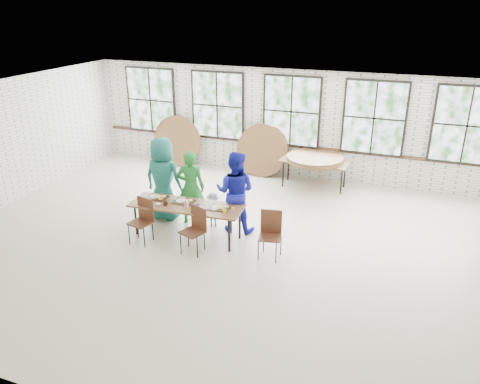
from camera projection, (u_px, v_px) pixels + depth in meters
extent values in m
plane|color=#C2B49A|center=(233.00, 246.00, 9.68)|extent=(12.00, 12.00, 0.00)
plane|color=white|center=(232.00, 101.00, 8.53)|extent=(12.00, 12.00, 0.00)
plane|color=silver|center=(291.00, 124.00, 13.00)|extent=(12.00, 0.00, 12.00)
plane|color=silver|center=(86.00, 312.00, 5.21)|extent=(12.00, 0.00, 12.00)
cube|color=#422819|center=(290.00, 145.00, 13.20)|extent=(11.80, 0.05, 0.08)
cube|color=black|center=(151.00, 100.00, 14.22)|extent=(1.62, 0.05, 1.97)
cube|color=white|center=(151.00, 100.00, 14.19)|extent=(1.50, 0.01, 1.85)
cube|color=black|center=(218.00, 105.00, 13.51)|extent=(1.62, 0.05, 1.97)
cube|color=white|center=(217.00, 106.00, 13.48)|extent=(1.50, 0.01, 1.85)
cube|color=black|center=(292.00, 111.00, 12.80)|extent=(1.62, 0.05, 1.97)
cube|color=white|center=(291.00, 112.00, 12.77)|extent=(1.50, 0.01, 1.85)
cube|color=black|center=(374.00, 118.00, 12.09)|extent=(1.62, 0.05, 1.97)
cube|color=white|center=(374.00, 118.00, 12.06)|extent=(1.50, 0.01, 1.85)
cube|color=black|center=(467.00, 125.00, 11.38)|extent=(1.62, 0.05, 1.97)
cube|color=white|center=(467.00, 126.00, 11.35)|extent=(1.50, 0.01, 1.85)
cube|color=brown|center=(186.00, 206.00, 9.80)|extent=(2.45, 0.95, 0.04)
cylinder|color=black|center=(136.00, 219.00, 10.03)|extent=(0.05, 0.05, 0.70)
cylinder|color=black|center=(150.00, 209.00, 10.55)|extent=(0.05, 0.05, 0.70)
cylinder|color=black|center=(229.00, 236.00, 9.33)|extent=(0.05, 0.05, 0.70)
cylinder|color=black|center=(240.00, 223.00, 9.85)|extent=(0.05, 0.05, 0.70)
cube|color=#4C2A19|center=(140.00, 223.00, 9.65)|extent=(0.50, 0.48, 0.03)
cube|color=#4C2A19|center=(146.00, 209.00, 9.70)|extent=(0.42, 0.12, 0.50)
cylinder|color=black|center=(129.00, 235.00, 9.65)|extent=(0.02, 0.02, 0.44)
cylinder|color=black|center=(138.00, 228.00, 9.94)|extent=(0.02, 0.02, 0.44)
cylinder|color=black|center=(144.00, 238.00, 9.53)|extent=(0.02, 0.02, 0.44)
cylinder|color=black|center=(153.00, 231.00, 9.82)|extent=(0.02, 0.02, 0.44)
cube|color=#4C2A19|center=(192.00, 232.00, 9.26)|extent=(0.53, 0.52, 0.03)
cube|color=#4C2A19|center=(199.00, 218.00, 9.30)|extent=(0.40, 0.18, 0.50)
cylinder|color=black|center=(181.00, 245.00, 9.26)|extent=(0.02, 0.02, 0.44)
cylinder|color=black|center=(188.00, 237.00, 9.55)|extent=(0.02, 0.02, 0.44)
cylinder|color=black|center=(197.00, 248.00, 9.14)|extent=(0.02, 0.02, 0.44)
cylinder|color=black|center=(204.00, 240.00, 9.44)|extent=(0.02, 0.02, 0.44)
cube|color=#4C2A19|center=(270.00, 237.00, 9.07)|extent=(0.49, 0.47, 0.03)
cube|color=#4C2A19|center=(271.00, 221.00, 9.15)|extent=(0.42, 0.11, 0.50)
cylinder|color=black|center=(258.00, 250.00, 9.07)|extent=(0.02, 0.02, 0.44)
cylinder|color=black|center=(264.00, 242.00, 9.37)|extent=(0.02, 0.02, 0.44)
cylinder|color=black|center=(276.00, 253.00, 8.96)|extent=(0.02, 0.02, 0.44)
cylinder|color=black|center=(281.00, 245.00, 9.25)|extent=(0.02, 0.02, 0.44)
imported|color=#1A635A|center=(163.00, 179.00, 10.56)|extent=(0.98, 0.67, 1.93)
imported|color=#1D6C26|center=(191.00, 187.00, 10.37)|extent=(0.71, 0.55, 1.71)
imported|color=#13243B|center=(213.00, 210.00, 10.38)|extent=(0.58, 0.45, 0.80)
imported|color=#161A9B|center=(235.00, 192.00, 10.02)|extent=(0.93, 0.75, 1.80)
cube|color=brown|center=(315.00, 162.00, 12.44)|extent=(1.85, 0.89, 0.04)
cylinder|color=black|center=(283.00, 174.00, 12.59)|extent=(0.04, 0.04, 0.70)
cylinder|color=black|center=(288.00, 168.00, 13.07)|extent=(0.04, 0.04, 0.70)
cylinder|color=black|center=(341.00, 182.00, 12.09)|extent=(0.04, 0.04, 0.70)
cylinder|color=black|center=(345.00, 175.00, 12.56)|extent=(0.04, 0.04, 0.70)
cube|color=black|center=(157.00, 197.00, 10.12)|extent=(0.44, 0.33, 0.02)
cube|color=black|center=(184.00, 202.00, 9.91)|extent=(0.44, 0.33, 0.02)
cube|color=black|center=(220.00, 208.00, 9.61)|extent=(0.44, 0.33, 0.02)
cylinder|color=black|center=(165.00, 203.00, 9.74)|extent=(0.09, 0.09, 0.09)
cube|color=red|center=(186.00, 205.00, 9.63)|extent=(0.06, 0.07, 0.11)
cylinder|color=#1A36C9|center=(198.00, 206.00, 9.61)|extent=(0.07, 0.07, 0.10)
cylinder|color=orange|center=(224.00, 212.00, 9.33)|extent=(0.07, 0.07, 0.11)
cylinder|color=white|center=(199.00, 210.00, 9.42)|extent=(0.17, 0.17, 0.10)
ellipsoid|color=white|center=(158.00, 204.00, 9.76)|extent=(0.11, 0.11, 0.05)
ellipsoid|color=white|center=(214.00, 209.00, 9.52)|extent=(0.11, 0.11, 0.05)
cylinder|color=brown|center=(315.00, 160.00, 12.42)|extent=(1.50, 1.50, 0.04)
cylinder|color=brown|center=(315.00, 159.00, 12.40)|extent=(1.50, 1.50, 0.04)
cylinder|color=brown|center=(315.00, 157.00, 12.39)|extent=(1.50, 1.50, 0.04)
cylinder|color=brown|center=(176.00, 140.00, 14.25)|extent=(1.50, 0.30, 1.49)
cylinder|color=brown|center=(178.00, 142.00, 14.13)|extent=(1.50, 0.41, 1.47)
cylinder|color=brown|center=(263.00, 150.00, 13.35)|extent=(1.50, 0.33, 1.48)
cylinder|color=brown|center=(262.00, 151.00, 13.27)|extent=(1.50, 0.34, 1.48)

